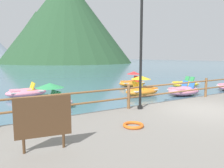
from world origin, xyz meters
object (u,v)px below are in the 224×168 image
(pedal_boat_1, at_px, (186,84))
(pedal_boat_3, at_px, (48,101))
(life_ring, at_px, (133,125))
(pedal_boat_2, at_px, (132,82))
(lamp_post, at_px, (141,39))
(pedal_boat_5, at_px, (142,89))
(pedal_boat_6, at_px, (184,91))
(sign_board, at_px, (43,118))
(pedal_boat_0, at_px, (26,92))

(pedal_boat_1, bearing_deg, pedal_boat_3, -171.29)
(life_ring, height_order, pedal_boat_2, pedal_boat_2)
(lamp_post, relative_size, pedal_boat_3, 1.74)
(lamp_post, bearing_deg, pedal_boat_5, 50.09)
(pedal_boat_2, bearing_deg, pedal_boat_6, -85.67)
(life_ring, bearing_deg, pedal_boat_5, 48.99)
(pedal_boat_1, relative_size, pedal_boat_5, 1.16)
(lamp_post, relative_size, life_ring, 7.37)
(pedal_boat_2, xyz_separation_m, pedal_boat_6, (0.37, -4.90, -0.11))
(sign_board, height_order, pedal_boat_5, sign_board)
(life_ring, xyz_separation_m, pedal_boat_0, (-1.48, 8.79, -0.17))
(pedal_boat_2, relative_size, pedal_boat_6, 1.03)
(pedal_boat_5, bearing_deg, life_ring, -131.01)
(pedal_boat_0, relative_size, pedal_boat_1, 0.87)
(lamp_post, bearing_deg, pedal_boat_6, 25.23)
(pedal_boat_0, distance_m, pedal_boat_6, 9.70)
(lamp_post, relative_size, pedal_boat_0, 1.91)
(sign_board, xyz_separation_m, pedal_boat_0, (1.13, 9.07, -0.85))
(pedal_boat_2, height_order, pedal_boat_5, pedal_boat_5)
(pedal_boat_2, distance_m, pedal_boat_5, 4.10)
(life_ring, bearing_deg, pedal_boat_0, 99.53)
(pedal_boat_3, bearing_deg, lamp_post, -51.59)
(pedal_boat_6, bearing_deg, pedal_boat_3, 174.84)
(pedal_boat_5, bearing_deg, pedal_boat_6, -29.21)
(pedal_boat_2, relative_size, pedal_boat_3, 0.94)
(pedal_boat_5, bearing_deg, pedal_boat_3, -174.79)
(life_ring, distance_m, pedal_boat_1, 12.22)
(lamp_post, height_order, pedal_boat_5, lamp_post)
(sign_board, distance_m, pedal_boat_6, 10.71)
(pedal_boat_3, bearing_deg, sign_board, -105.36)
(lamp_post, distance_m, pedal_boat_5, 5.76)
(pedal_boat_0, bearing_deg, sign_board, -97.09)
(sign_board, bearing_deg, pedal_boat_1, 28.57)
(pedal_boat_0, distance_m, pedal_boat_3, 3.84)
(pedal_boat_2, height_order, pedal_boat_3, pedal_boat_2)
(pedal_boat_1, bearing_deg, pedal_boat_0, 169.90)
(pedal_boat_0, height_order, pedal_boat_3, pedal_boat_3)
(sign_board, height_order, pedal_boat_2, sign_board)
(lamp_post, distance_m, pedal_boat_1, 10.49)
(pedal_boat_0, height_order, pedal_boat_2, pedal_boat_2)
(life_ring, bearing_deg, pedal_boat_2, 53.63)
(pedal_boat_2, bearing_deg, pedal_boat_1, -34.54)
(life_ring, distance_m, pedal_boat_2, 11.32)
(lamp_post, bearing_deg, pedal_boat_2, 55.34)
(pedal_boat_0, height_order, pedal_boat_6, pedal_boat_6)
(pedal_boat_0, relative_size, pedal_boat_3, 0.91)
(lamp_post, xyz_separation_m, pedal_boat_5, (3.27, 3.91, -2.66))
(sign_board, relative_size, pedal_boat_0, 0.51)
(sign_board, height_order, pedal_boat_0, sign_board)
(lamp_post, xyz_separation_m, pedal_boat_6, (5.58, 2.63, -2.79))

